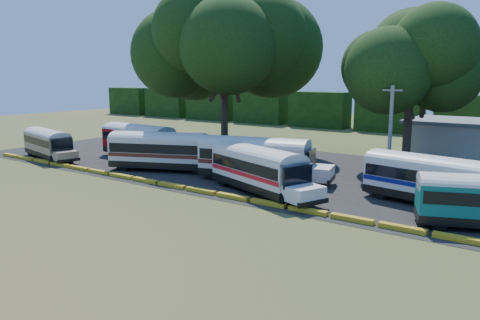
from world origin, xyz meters
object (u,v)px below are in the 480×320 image
Objects in this scene: bus_red at (140,139)px; bus_white_red at (259,167)px; bus_cream_west at (161,149)px; bus_beige at (48,142)px; tree_west at (224,39)px.

bus_white_red is at bearing -12.83° from bus_red.
bus_cream_west is (6.74, -3.50, -0.04)m from bus_red.
tree_west is at bearing 59.68° from bus_beige.
bus_beige is 0.87× the size of bus_cream_west.
bus_red reaches higher than bus_beige.
tree_west reaches higher than bus_red.
bus_white_red is 21.67m from tree_west.
bus_cream_west reaches higher than bus_white_red.
tree_west is at bearing 74.55° from bus_cream_west.
tree_west reaches higher than bus_cream_west.
bus_beige is at bearing -158.30° from bus_white_red.
bus_red is 7.59m from bus_cream_west.
bus_red is at bearing -175.54° from bus_white_red.
bus_beige is 0.89× the size of bus_white_red.
bus_red is 0.61× the size of tree_west.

